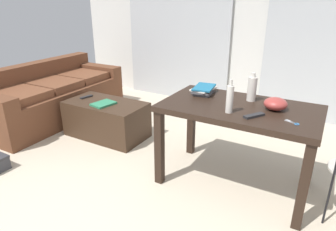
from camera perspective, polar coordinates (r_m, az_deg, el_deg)
name	(u,v)px	position (r m, az deg, el deg)	size (l,w,h in m)	color
ground_plane	(178,171)	(3.01, 1.89, -10.66)	(8.57, 8.57, 0.00)	beige
wall_back	(251,21)	(4.60, 15.60, 17.10)	(6.00, 0.10, 2.60)	silver
curtains	(248,31)	(4.53, 15.15, 15.47)	(4.10, 0.03, 2.35)	#B2B7BC
couch	(52,97)	(4.52, -21.46, 3.41)	(0.92, 2.03, 0.76)	brown
coffee_table	(107,119)	(3.72, -11.74, -0.70)	(0.98, 0.53, 0.44)	#382619
craft_table	(239,118)	(2.61, 13.47, -0.42)	(1.30, 0.76, 0.76)	black
bottle_near	(252,89)	(2.70, 15.87, 4.99)	(0.08, 0.08, 0.25)	beige
bottle_far	(230,99)	(2.37, 11.80, 3.19)	(0.06, 0.06, 0.27)	beige
bowl	(276,104)	(2.55, 19.99, 2.13)	(0.19, 0.19, 0.10)	#9E3833
book_stack	(204,90)	(2.84, 6.88, 4.93)	(0.21, 0.30, 0.07)	#4C4C51
tv_remote_on_table	(254,116)	(2.36, 16.25, -0.01)	(0.05, 0.18, 0.02)	#232326
scissors	(294,123)	(2.34, 23.03, -1.31)	(0.11, 0.08, 0.00)	#9EA0A5
tv_remote_primary	(86,97)	(3.88, -15.44, 3.47)	(0.04, 0.17, 0.02)	#232326
magazine	(103,104)	(3.57, -12.32, 2.22)	(0.19, 0.26, 0.02)	#2D7F56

